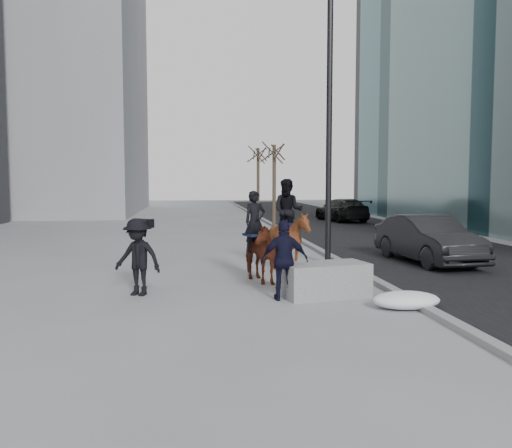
{
  "coord_description": "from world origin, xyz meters",
  "views": [
    {
      "loc": [
        -1.61,
        -12.44,
        2.6
      ],
      "look_at": [
        0.0,
        1.2,
        1.5
      ],
      "focal_mm": 38.0,
      "sensor_mm": 36.0,
      "label": 1
    }
  ],
  "objects": [
    {
      "name": "curb",
      "position": [
        3.0,
        10.0,
        0.06
      ],
      "size": [
        0.25,
        90.0,
        0.12
      ],
      "primitive_type": "cube",
      "color": "gray",
      "rests_on": "ground"
    },
    {
      "name": "snow_piles",
      "position": [
        2.7,
        0.13,
        0.17
      ],
      "size": [
        1.39,
        5.5,
        0.35
      ],
      "color": "white",
      "rests_on": "ground"
    },
    {
      "name": "car_far",
      "position": [
        7.94,
        21.39,
        0.73
      ],
      "size": [
        2.76,
        5.28,
        1.46
      ],
      "primitive_type": "imported",
      "rotation": [
        0.0,
        0.0,
        3.29
      ],
      "color": "black",
      "rests_on": "ground"
    },
    {
      "name": "tree_near",
      "position": [
        2.4,
        13.9,
        2.42
      ],
      "size": [
        1.2,
        1.2,
        4.84
      ],
      "primitive_type": null,
      "color": "#3A2D22",
      "rests_on": "ground"
    },
    {
      "name": "ground",
      "position": [
        0.0,
        0.0,
        0.0
      ],
      "size": [
        120.0,
        120.0,
        0.0
      ],
      "primitive_type": "plane",
      "color": "gray",
      "rests_on": "ground"
    },
    {
      "name": "mounted_right",
      "position": [
        1.11,
        2.66,
        1.06
      ],
      "size": [
        1.82,
        1.93,
        2.65
      ],
      "color": "#45200D",
      "rests_on": "ground"
    },
    {
      "name": "camera_crew",
      "position": [
        -2.84,
        -0.07,
        0.89
      ],
      "size": [
        1.3,
        1.08,
        1.75
      ],
      "color": "black",
      "rests_on": "ground"
    },
    {
      "name": "tree_far",
      "position": [
        2.4,
        20.39,
        2.54
      ],
      "size": [
        1.2,
        1.2,
        5.09
      ],
      "primitive_type": null,
      "color": "#3B3122",
      "rests_on": "ground"
    },
    {
      "name": "planter",
      "position": [
        1.33,
        -0.71,
        0.38
      ],
      "size": [
        2.06,
        1.33,
        0.76
      ],
      "primitive_type": "cube",
      "rotation": [
        0.0,
        0.0,
        0.21
      ],
      "color": "gray",
      "rests_on": "ground"
    },
    {
      "name": "road",
      "position": [
        7.0,
        10.0,
        0.01
      ],
      "size": [
        8.0,
        90.0,
        0.01
      ],
      "primitive_type": "cube",
      "color": "black",
      "rests_on": "ground"
    },
    {
      "name": "lamppost",
      "position": [
        2.6,
        4.19,
        4.99
      ],
      "size": [
        0.25,
        2.16,
        9.09
      ],
      "color": "black",
      "rests_on": "ground"
    },
    {
      "name": "feeder",
      "position": [
        0.37,
        -0.95,
        0.88
      ],
      "size": [
        1.04,
        0.87,
        1.75
      ],
      "color": "black",
      "rests_on": "ground"
    },
    {
      "name": "car_near",
      "position": [
        5.79,
        3.82,
        0.75
      ],
      "size": [
        2.01,
        4.71,
        1.51
      ],
      "primitive_type": "imported",
      "rotation": [
        0.0,
        0.0,
        0.09
      ],
      "color": "black",
      "rests_on": "ground"
    },
    {
      "name": "mounted_left",
      "position": [
        -0.0,
        1.25,
        0.87
      ],
      "size": [
        1.36,
        1.98,
        2.34
      ],
      "color": "#481A0E",
      "rests_on": "ground"
    }
  ]
}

